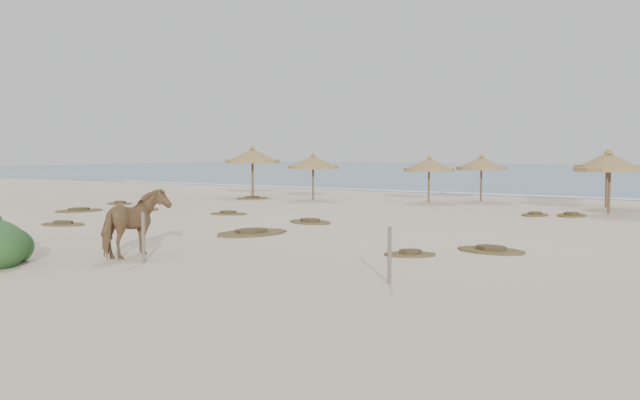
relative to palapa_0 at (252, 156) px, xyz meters
The scene contains 23 objects.
ground 20.13m from the palapa_0, 53.46° to the right, with size 160.00×160.00×0.00m, color beige.
foam_line 15.69m from the palapa_0, 39.89° to the left, with size 70.00×0.60×0.01m, color white.
palapa_0 is the anchor object (origin of this frame).
palapa_1 4.56m from the palapa_0, ahead, with size 3.33×3.33×2.68m.
palapa_2 10.94m from the palapa_0, ahead, with size 3.36×3.36×2.54m.
palapa_3 13.46m from the palapa_0, 17.10° to the left, with size 3.68×3.68×2.62m.
palapa_4 19.79m from the palapa_0, ahead, with size 3.48×3.48×2.87m.
palapa_5 20.39m from the palapa_0, ahead, with size 3.06×3.06×2.83m.
horse 24.39m from the palapa_0, 57.94° to the right, with size 0.95×2.09×1.76m, color olive.
fence_post_near 25.42m from the palapa_0, 56.82° to the right, with size 0.09×0.09×1.25m, color #6C6251.
fence_post_far 28.70m from the palapa_0, 45.04° to the right, with size 0.09×0.09×1.20m, color #6C6251.
scrub_0 12.81m from the palapa_0, 89.51° to the right, with size 1.73×2.44×0.16m.
scrub_1 11.29m from the palapa_0, 79.00° to the right, with size 2.47×2.98×0.16m.
scrub_2 12.32m from the palapa_0, 55.68° to the right, with size 1.90×1.49×0.16m.
scrub_3 16.25m from the palapa_0, 42.89° to the right, with size 2.42×2.03×0.16m.
scrub_4 25.13m from the palapa_0, 35.66° to the right, with size 2.18×1.61×0.16m.
scrub_6 3.23m from the palapa_0, 51.59° to the right, with size 1.91×2.31×0.16m.
scrub_7 19.67m from the palapa_0, ahead, with size 1.29×1.89×0.16m.
scrub_8 9.12m from the palapa_0, 101.77° to the right, with size 2.07×1.70×0.16m.
scrub_9 19.50m from the palapa_0, 50.81° to the right, with size 2.15×2.99×0.16m.
scrub_10 18.44m from the palapa_0, ahead, with size 1.09×1.65×0.16m.
scrub_11 17.55m from the palapa_0, 74.53° to the right, with size 1.99×1.59×0.16m.
scrub_12 25.11m from the palapa_0, 41.20° to the right, with size 1.66×1.54×0.16m.
Camera 1 is at (15.33, -17.23, 2.78)m, focal length 40.00 mm.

